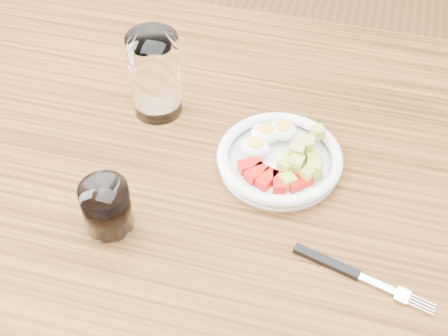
{
  "coord_description": "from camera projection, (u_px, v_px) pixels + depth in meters",
  "views": [
    {
      "loc": [
        0.15,
        -0.57,
        1.46
      ],
      "look_at": [
        -0.01,
        0.01,
        0.8
      ],
      "focal_mm": 50.0,
      "sensor_mm": 36.0,
      "label": 1
    }
  ],
  "objects": [
    {
      "name": "bowl",
      "position": [
        280.0,
        158.0,
        0.92
      ],
      "size": [
        0.19,
        0.19,
        0.05
      ],
      "color": "white",
      "rests_on": "dining_table"
    },
    {
      "name": "water_glass",
      "position": [
        155.0,
        75.0,
        0.97
      ],
      "size": [
        0.08,
        0.08,
        0.14
      ],
      "primitive_type": "cylinder",
      "color": "white",
      "rests_on": "dining_table"
    },
    {
      "name": "dining_table",
      "position": [
        228.0,
        229.0,
        0.98
      ],
      "size": [
        1.5,
        0.9,
        0.77
      ],
      "color": "brown",
      "rests_on": "ground"
    },
    {
      "name": "fork",
      "position": [
        345.0,
        270.0,
        0.81
      ],
      "size": [
        0.19,
        0.06,
        0.01
      ],
      "color": "black",
      "rests_on": "dining_table"
    },
    {
      "name": "coffee_glass",
      "position": [
        107.0,
        207.0,
        0.83
      ],
      "size": [
        0.07,
        0.07,
        0.08
      ],
      "color": "white",
      "rests_on": "dining_table"
    }
  ]
}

